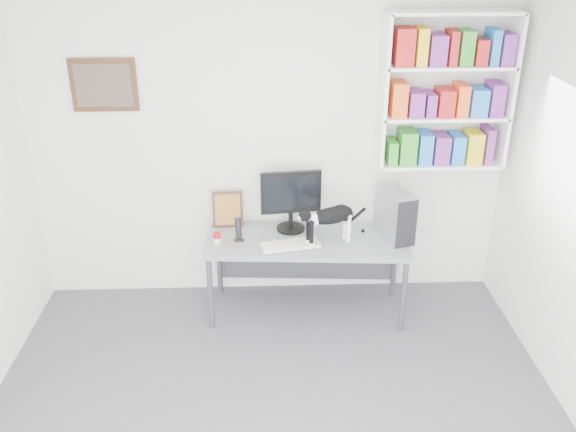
{
  "coord_description": "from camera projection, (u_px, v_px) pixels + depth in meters",
  "views": [
    {
      "loc": [
        -0.04,
        -2.87,
        3.0
      ],
      "look_at": [
        0.14,
        1.53,
        0.94
      ],
      "focal_mm": 38.0,
      "sensor_mm": 36.0,
      "label": 1
    }
  ],
  "objects": [
    {
      "name": "pc_tower",
      "position": [
        395.0,
        214.0,
        4.99
      ],
      "size": [
        0.28,
        0.45,
        0.41
      ],
      "primitive_type": "cube",
      "rotation": [
        0.0,
        0.0,
        0.26
      ],
      "color": "#B6B6BB",
      "rests_on": "desk"
    },
    {
      "name": "leaning_print",
      "position": [
        228.0,
        209.0,
        5.2
      ],
      "size": [
        0.26,
        0.11,
        0.32
      ],
      "primitive_type": "cube",
      "rotation": [
        0.0,
        0.0,
        0.05
      ],
      "color": "#472C16",
      "rests_on": "desk"
    },
    {
      "name": "bookshelf",
      "position": [
        446.0,
        92.0,
        4.81
      ],
      "size": [
        1.03,
        0.28,
        1.24
      ],
      "primitive_type": "cube",
      "color": "white",
      "rests_on": "room"
    },
    {
      "name": "wall_art",
      "position": [
        104.0,
        85.0,
        4.8
      ],
      "size": [
        0.52,
        0.04,
        0.42
      ],
      "primitive_type": "cube",
      "color": "#472C16",
      "rests_on": "room"
    },
    {
      "name": "monitor",
      "position": [
        291.0,
        200.0,
        5.08
      ],
      "size": [
        0.53,
        0.3,
        0.54
      ],
      "primitive_type": "cube",
      "rotation": [
        0.0,
        0.0,
        0.12
      ],
      "color": "black",
      "rests_on": "desk"
    },
    {
      "name": "room",
      "position": [
        274.0,
        267.0,
        3.3
      ],
      "size": [
        4.01,
        4.01,
        2.7
      ],
      "color": "#4D4D52",
      "rests_on": "ground"
    },
    {
      "name": "cat",
      "position": [
        330.0,
        225.0,
        4.9
      ],
      "size": [
        0.56,
        0.32,
        0.33
      ],
      "primitive_type": null,
      "rotation": [
        0.0,
        0.0,
        0.35
      ],
      "color": "black",
      "rests_on": "desk"
    },
    {
      "name": "soup_can",
      "position": [
        217.0,
        238.0,
        4.95
      ],
      "size": [
        0.07,
        0.07,
        0.09
      ],
      "primitive_type": "cylinder",
      "rotation": [
        0.0,
        0.0,
        0.22
      ],
      "color": "#A90E1D",
      "rests_on": "desk"
    },
    {
      "name": "speaker",
      "position": [
        238.0,
        229.0,
        4.97
      ],
      "size": [
        0.12,
        0.12,
        0.21
      ],
      "primitive_type": "cylinder",
      "rotation": [
        0.0,
        0.0,
        0.35
      ],
      "color": "black",
      "rests_on": "desk"
    },
    {
      "name": "desk",
      "position": [
        307.0,
        275.0,
        5.18
      ],
      "size": [
        1.7,
        0.75,
        0.69
      ],
      "primitive_type": "cube",
      "rotation": [
        0.0,
        0.0,
        -0.07
      ],
      "color": "gray",
      "rests_on": "room"
    },
    {
      "name": "keyboard",
      "position": [
        290.0,
        245.0,
        4.9
      ],
      "size": [
        0.5,
        0.28,
        0.04
      ],
      "primitive_type": "cube",
      "rotation": [
        0.0,
        0.0,
        0.21
      ],
      "color": "beige",
      "rests_on": "desk"
    }
  ]
}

